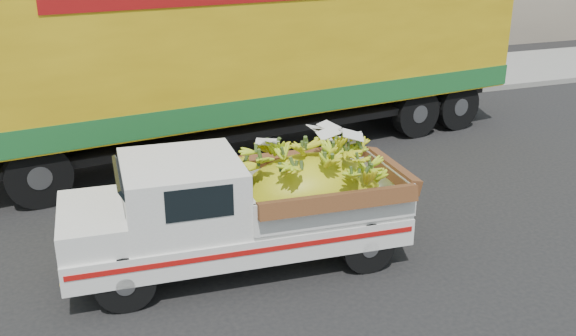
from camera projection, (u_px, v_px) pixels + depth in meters
name	position (u px, v px, depth m)	size (l,w,h in m)	color
ground	(249.00, 238.00, 9.72)	(100.00, 100.00, 0.00)	black
curb	(166.00, 121.00, 15.35)	(60.00, 0.25, 0.15)	gray
sidewalk	(151.00, 100.00, 17.18)	(60.00, 4.00, 0.14)	gray
pickup_truck	(261.00, 204.00, 8.79)	(4.68, 1.97, 1.60)	black
semi_trailer	(255.00, 48.00, 12.98)	(12.05, 4.08, 3.80)	black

